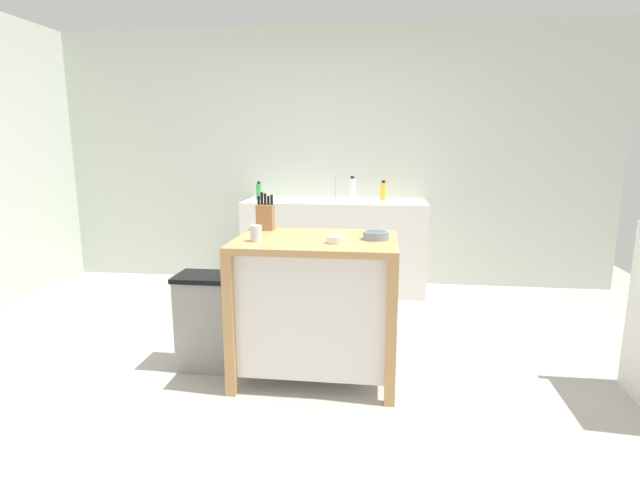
% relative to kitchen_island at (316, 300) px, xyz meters
% --- Properties ---
extents(ground_plane, '(6.76, 6.76, 0.00)m').
position_rel_kitchen_island_xyz_m(ground_plane, '(-0.16, -0.11, -0.50)').
color(ground_plane, '#ADA8A0').
rests_on(ground_plane, ground).
extents(wall_back, '(5.76, 0.10, 2.60)m').
position_rel_kitchen_island_xyz_m(wall_back, '(-0.16, 2.23, 0.80)').
color(wall_back, silver).
rests_on(wall_back, ground).
extents(kitchen_island, '(0.98, 0.70, 0.89)m').
position_rel_kitchen_island_xyz_m(kitchen_island, '(0.00, 0.00, 0.00)').
color(kitchen_island, tan).
rests_on(kitchen_island, ground).
extents(knife_block, '(0.11, 0.09, 0.25)m').
position_rel_kitchen_island_xyz_m(knife_block, '(-0.37, 0.25, 0.48)').
color(knife_block, '#9E7042').
rests_on(knife_block, kitchen_island).
extents(bowl_ceramic_small, '(0.16, 0.16, 0.05)m').
position_rel_kitchen_island_xyz_m(bowl_ceramic_small, '(0.36, 0.01, 0.42)').
color(bowl_ceramic_small, gray).
rests_on(bowl_ceramic_small, kitchen_island).
extents(bowl_stoneware_deep, '(0.11, 0.11, 0.04)m').
position_rel_kitchen_island_xyz_m(bowl_stoneware_deep, '(0.14, -0.13, 0.41)').
color(bowl_stoneware_deep, silver).
rests_on(bowl_stoneware_deep, kitchen_island).
extents(drinking_cup, '(0.07, 0.07, 0.10)m').
position_rel_kitchen_island_xyz_m(drinking_cup, '(-0.34, -0.13, 0.44)').
color(drinking_cup, silver).
rests_on(drinking_cup, kitchen_island).
extents(trash_bin, '(0.36, 0.28, 0.63)m').
position_rel_kitchen_island_xyz_m(trash_bin, '(-0.73, 0.03, -0.18)').
color(trash_bin, gray).
rests_on(trash_bin, ground).
extents(sink_counter, '(1.78, 0.60, 0.90)m').
position_rel_kitchen_island_xyz_m(sink_counter, '(-0.06, 1.88, -0.05)').
color(sink_counter, white).
rests_on(sink_counter, ground).
extents(sink_faucet, '(0.02, 0.02, 0.22)m').
position_rel_kitchen_island_xyz_m(sink_faucet, '(-0.06, 2.02, 0.51)').
color(sink_faucet, '#B7BCC1').
rests_on(sink_faucet, sink_counter).
extents(bottle_hand_soap, '(0.06, 0.06, 0.18)m').
position_rel_kitchen_island_xyz_m(bottle_hand_soap, '(-0.83, 1.88, 0.49)').
color(bottle_hand_soap, green).
rests_on(bottle_hand_soap, sink_counter).
extents(bottle_spray_cleaner, '(0.06, 0.06, 0.24)m').
position_rel_kitchen_island_xyz_m(bottle_spray_cleaner, '(0.11, 1.94, 0.51)').
color(bottle_spray_cleaner, white).
rests_on(bottle_spray_cleaner, sink_counter).
extents(bottle_dish_soap, '(0.06, 0.06, 0.20)m').
position_rel_kitchen_island_xyz_m(bottle_dish_soap, '(0.41, 1.97, 0.49)').
color(bottle_dish_soap, yellow).
rests_on(bottle_dish_soap, sink_counter).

